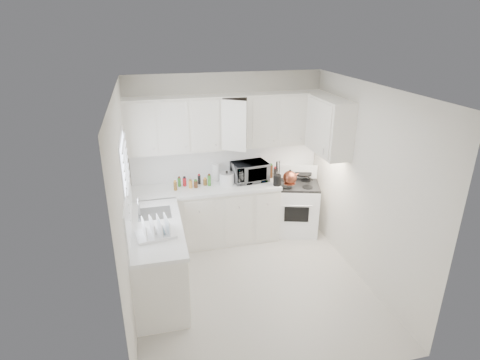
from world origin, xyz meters
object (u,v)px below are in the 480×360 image
object	(u,v)px
microwave	(250,170)
rice_cooker	(227,178)
stove	(295,201)
utensil_crock	(278,173)
tea_kettle	(290,177)
dish_rack	(155,226)

from	to	relation	value
microwave	rice_cooker	size ratio (longest dim) A/B	2.44
stove	utensil_crock	bearing A→B (deg)	-137.94
stove	utensil_crock	world-z (taller)	utensil_crock
stove	tea_kettle	size ratio (longest dim) A/B	4.12
rice_cooker	dish_rack	world-z (taller)	dish_rack
tea_kettle	rice_cooker	xyz separation A→B (m)	(-0.96, 0.19, -0.00)
microwave	utensil_crock	size ratio (longest dim) A/B	1.35
utensil_crock	microwave	bearing A→B (deg)	142.24
rice_cooker	utensil_crock	bearing A→B (deg)	-15.01
microwave	rice_cooker	xyz separation A→B (m)	(-0.38, -0.07, -0.07)
utensil_crock	rice_cooker	bearing A→B (deg)	163.95
microwave	stove	bearing A→B (deg)	-14.84
stove	rice_cooker	bearing A→B (deg)	-164.61
rice_cooker	stove	bearing A→B (deg)	-0.42
rice_cooker	dish_rack	xyz separation A→B (m)	(-1.14, -1.33, 0.01)
tea_kettle	dish_rack	bearing A→B (deg)	-147.84
microwave	utensil_crock	world-z (taller)	utensil_crock
stove	dish_rack	xyz separation A→B (m)	(-2.27, -1.30, 0.52)
stove	rice_cooker	distance (m)	1.25
microwave	dish_rack	bearing A→B (deg)	-145.00
microwave	dish_rack	xyz separation A→B (m)	(-1.52, -1.40, -0.06)
tea_kettle	dish_rack	distance (m)	2.39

